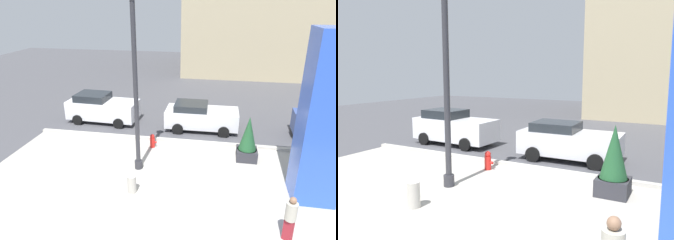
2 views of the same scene
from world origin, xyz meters
The scene contains 13 objects.
ground_plane centered at (0.00, 4.00, 0.00)m, with size 60.00×60.00×0.00m, color #47474C.
plaza_pavement centered at (0.00, -2.00, 0.00)m, with size 18.00×10.00×0.02m, color #ADA89E.
curb_strip centered at (0.00, 3.12, 0.08)m, with size 18.00×0.24×0.16m, color #B7B2A8.
lamp_post centered at (-2.30, 0.02, 3.72)m, with size 0.44×0.44×7.62m.
art_pillar_blue centered at (4.96, -0.84, 3.25)m, with size 1.54×1.54×6.50m, color blue.
potted_plant_by_pillar centered at (2.66, 1.83, 1.03)m, with size 0.98×0.98×2.22m.
fire_hydrant centered at (-2.17, 2.27, 0.37)m, with size 0.36×0.26×0.75m.
concrete_bollard centered at (-2.06, -1.86, 0.38)m, with size 0.36×0.36×0.75m, color #B2ADA3.
traffic_light_corner centered at (5.39, 2.84, 3.21)m, with size 0.28×0.42×4.78m.
car_curb_east centered at (-6.18, 5.39, 0.91)m, with size 4.47×2.22×1.81m.
car_passing_lane centered at (7.50, 5.06, 0.92)m, with size 4.17×2.12×1.84m.
car_far_lane centered at (0.10, 5.17, 0.83)m, with size 4.28×2.14×1.64m.
pedestrian_crossing centered at (3.67, -3.51, 0.91)m, with size 0.51×0.51×1.65m.
Camera 1 is at (1.28, -11.94, 7.31)m, focal length 32.67 mm.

